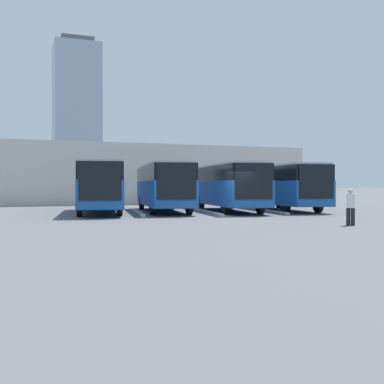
% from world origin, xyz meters
% --- Properties ---
extents(ground_plane, '(600.00, 600.00, 0.00)m').
position_xyz_m(ground_plane, '(0.00, 0.00, 0.00)').
color(ground_plane, '#5B5B60').
extents(bus_0, '(4.10, 10.93, 3.12)m').
position_xyz_m(bus_0, '(-6.33, -4.88, 1.75)').
color(bus_0, '#19519E').
rests_on(bus_0, ground_plane).
extents(curb_divider_0, '(1.31, 6.97, 0.15)m').
position_xyz_m(curb_divider_0, '(-4.22, -3.30, 0.07)').
color(curb_divider_0, '#B2B2AD').
rests_on(curb_divider_0, ground_plane).
extents(bus_1, '(4.10, 10.93, 3.12)m').
position_xyz_m(bus_1, '(-2.11, -4.78, 1.75)').
color(bus_1, '#19519E').
rests_on(bus_1, ground_plane).
extents(curb_divider_1, '(1.31, 6.97, 0.15)m').
position_xyz_m(curb_divider_1, '(0.00, -3.20, 0.07)').
color(curb_divider_1, '#B2B2AD').
rests_on(curb_divider_1, ground_plane).
extents(bus_2, '(4.10, 10.93, 3.12)m').
position_xyz_m(bus_2, '(2.11, -5.82, 1.75)').
color(bus_2, '#19519E').
rests_on(bus_2, ground_plane).
extents(curb_divider_2, '(1.31, 6.97, 0.15)m').
position_xyz_m(curb_divider_2, '(4.22, -4.24, 0.07)').
color(curb_divider_2, '#B2B2AD').
rests_on(curb_divider_2, ground_plane).
extents(bus_3, '(4.10, 10.93, 3.12)m').
position_xyz_m(bus_3, '(6.33, -5.74, 1.75)').
color(bus_3, '#19519E').
rests_on(bus_3, ground_plane).
extents(pedestrian, '(0.49, 0.49, 1.57)m').
position_xyz_m(pedestrian, '(-2.31, 7.49, 0.85)').
color(pedestrian, black).
rests_on(pedestrian, ground_plane).
extents(station_building, '(33.60, 15.85, 5.63)m').
position_xyz_m(station_building, '(0.00, -24.81, 2.84)').
color(station_building, beige).
rests_on(station_building, ground_plane).
extents(office_tower, '(17.67, 17.67, 59.68)m').
position_xyz_m(office_tower, '(-11.89, -170.34, 29.24)').
color(office_tower, '#93A8B7').
rests_on(office_tower, ground_plane).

